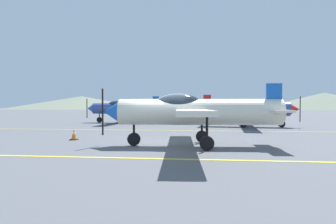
{
  "coord_description": "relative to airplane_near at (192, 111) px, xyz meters",
  "views": [
    {
      "loc": [
        1.55,
        -12.05,
        1.81
      ],
      "look_at": [
        -1.11,
        14.0,
        1.2
      ],
      "focal_mm": 28.04,
      "sensor_mm": 36.0,
      "label": 1
    }
  ],
  "objects": [
    {
      "name": "traffic_cone_side",
      "position": [
        -6.3,
        1.52,
        -1.29
      ],
      "size": [
        0.36,
        0.36,
        0.59
      ],
      "color": "black",
      "rests_on": "ground_plane"
    },
    {
      "name": "airplane_mid",
      "position": [
        4.79,
        11.49,
        0.0
      ],
      "size": [
        8.19,
        9.4,
        2.81
      ],
      "color": "#33478C",
      "rests_on": "ground_plane"
    },
    {
      "name": "apron_line_near",
      "position": [
        -1.45,
        -3.0,
        -1.58
      ],
      "size": [
        80.0,
        0.16,
        0.01
      ],
      "primitive_type": "cube",
      "color": "yellow",
      "rests_on": "ground_plane"
    },
    {
      "name": "hill_left",
      "position": [
        -71.01,
        146.99,
        2.35
      ],
      "size": [
        87.67,
        87.67,
        7.87
      ],
      "primitive_type": "cone",
      "color": "slate",
      "rests_on": "ground_plane"
    },
    {
      "name": "apron_line_far",
      "position": [
        -1.45,
        7.29,
        -1.58
      ],
      "size": [
        80.0,
        0.16,
        0.01
      ],
      "primitive_type": "cube",
      "color": "yellow",
      "rests_on": "ground_plane"
    },
    {
      "name": "airplane_near",
      "position": [
        0.0,
        0.0,
        0.0
      ],
      "size": [
        8.15,
        9.38,
        2.81
      ],
      "color": "silver",
      "rests_on": "ground_plane"
    },
    {
      "name": "airplane_back",
      "position": [
        -6.83,
        28.83,
        0.0
      ],
      "size": [
        8.21,
        9.4,
        2.81
      ],
      "color": "white",
      "rests_on": "ground_plane"
    },
    {
      "name": "airplane_far",
      "position": [
        -7.56,
        15.58,
        0.0
      ],
      "size": [
        8.15,
        9.38,
        2.81
      ],
      "color": "#33478C",
      "rests_on": "ground_plane"
    },
    {
      "name": "car_sedan",
      "position": [
        3.63,
        26.53,
        -0.74
      ],
      "size": [
        4.54,
        2.58,
        1.62
      ],
      "color": "red",
      "rests_on": "ground_plane"
    },
    {
      "name": "ground_plane",
      "position": [
        -1.45,
        0.23,
        -1.58
      ],
      "size": [
        400.0,
        400.0,
        0.0
      ],
      "primitive_type": "plane",
      "color": "#54565B"
    },
    {
      "name": "hill_centerleft",
      "position": [
        67.03,
        131.83,
        2.75
      ],
      "size": [
        68.77,
        68.77,
        8.66
      ],
      "primitive_type": "cone",
      "color": "slate",
      "rests_on": "ground_plane"
    }
  ]
}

